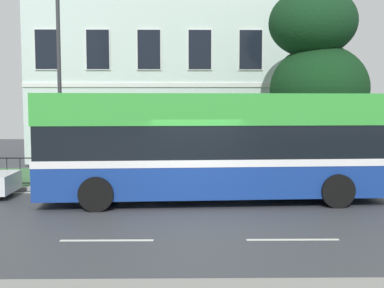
% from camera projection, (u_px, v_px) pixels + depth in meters
% --- Properties ---
extents(ground_plane, '(60.00, 56.00, 0.18)m').
position_uv_depth(ground_plane, '(197.00, 212.00, 12.55)').
color(ground_plane, '#3D3F45').
extents(georgian_townhouse, '(14.36, 10.29, 12.80)m').
position_uv_depth(georgian_townhouse, '(177.00, 41.00, 26.18)').
color(georgian_townhouse, silver).
rests_on(georgian_townhouse, ground_plane).
extents(iron_verge_railing, '(17.71, 0.04, 0.97)m').
position_uv_depth(iron_verge_railing, '(171.00, 171.00, 16.01)').
color(iron_verge_railing, black).
rests_on(iron_verge_railing, ground_plane).
extents(evergreen_tree, '(4.59, 4.59, 8.08)m').
position_uv_depth(evergreen_tree, '(314.00, 106.00, 18.12)').
color(evergreen_tree, '#423328').
rests_on(evergreen_tree, ground_plane).
extents(single_decker_bus, '(10.39, 3.17, 3.22)m').
position_uv_depth(single_decker_bus, '(214.00, 145.00, 13.91)').
color(single_decker_bus, navy).
rests_on(single_decker_bus, ground_plane).
extents(street_lamp_post, '(0.36, 0.24, 6.97)m').
position_uv_depth(street_lamp_post, '(59.00, 71.00, 16.53)').
color(street_lamp_post, '#333338').
rests_on(street_lamp_post, ground_plane).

